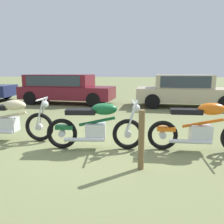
{
  "coord_description": "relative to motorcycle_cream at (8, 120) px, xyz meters",
  "views": [
    {
      "loc": [
        0.88,
        -4.68,
        1.58
      ],
      "look_at": [
        0.24,
        0.7,
        0.59
      ],
      "focal_mm": 35.51,
      "sensor_mm": 36.0,
      "label": 1
    }
  ],
  "objects": [
    {
      "name": "ground_plane",
      "position": [
        2.08,
        0.03,
        -0.48
      ],
      "size": [
        120.0,
        120.0,
        0.0
      ],
      "primitive_type": "plane",
      "color": "olive"
    },
    {
      "name": "motorcycle_cream",
      "position": [
        0.0,
        0.0,
        0.0
      ],
      "size": [
        2.16,
        0.64,
        1.02
      ],
      "rotation": [
        0.0,
        0.0,
        0.04
      ],
      "color": "black",
      "rests_on": "ground"
    },
    {
      "name": "motorcycle_green",
      "position": [
        2.11,
        -0.33,
        0.0
      ],
      "size": [
        2.0,
        0.64,
        1.02
      ],
      "rotation": [
        0.0,
        0.0,
        0.09
      ],
      "color": "black",
      "rests_on": "ground"
    },
    {
      "name": "motorcycle_orange",
      "position": [
        4.21,
        -0.22,
        0.01
      ],
      "size": [
        2.03,
        0.64,
        1.02
      ],
      "rotation": [
        0.0,
        0.0,
        -0.01
      ],
      "color": "black",
      "rests_on": "ground"
    },
    {
      "name": "car_burgundy",
      "position": [
        -0.73,
        6.02,
        0.35
      ],
      "size": [
        4.71,
        2.19,
        1.43
      ],
      "rotation": [
        0.0,
        0.0,
        -0.1
      ],
      "color": "maroon",
      "rests_on": "ground"
    },
    {
      "name": "car_beige",
      "position": [
        5.01,
        5.64,
        0.32
      ],
      "size": [
        4.43,
        2.15,
        1.43
      ],
      "rotation": [
        0.0,
        0.0,
        -0.06
      ],
      "color": "#BCAD8C",
      "rests_on": "ground"
    },
    {
      "name": "fence_post_wooden",
      "position": [
        3.02,
        -1.19,
        0.01
      ],
      "size": [
        0.1,
        0.1,
        0.99
      ],
      "primitive_type": "cylinder",
      "color": "brown",
      "rests_on": "ground"
    }
  ]
}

